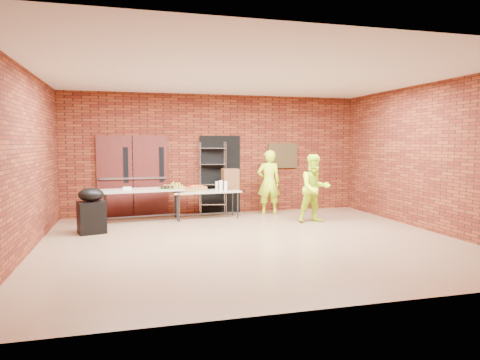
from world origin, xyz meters
The scene contains 19 objects.
room centered at (0.00, 0.00, 1.60)m, with size 8.08×7.08×3.28m.
double_doors centered at (-2.20, 3.44, 1.05)m, with size 1.78×0.12×2.10m.
dark_doorway centered at (0.10, 3.46, 1.05)m, with size 1.10×0.06×2.10m, color black.
bronze_plaque centered at (1.90, 3.45, 1.55)m, with size 0.85×0.04×0.70m, color #392C16.
wire_rack centered at (-0.13, 3.32, 0.96)m, with size 0.71×0.24×1.93m, color #A9A8AF, non-canonical shape.
table_left centered at (-2.00, 2.67, 0.72)m, with size 2.01×1.04×0.79m.
table_right centered at (-0.42, 2.73, 0.64)m, with size 1.74×0.79×0.70m.
basket_bananas centered at (-1.15, 2.74, 0.76)m, with size 0.45×0.35×0.14m.
basket_oranges centered at (-0.62, 2.81, 0.76)m, with size 0.44×0.34×0.14m.
basket_apples centered at (-0.94, 2.60, 0.76)m, with size 0.41×0.32×0.13m.
muffin_tray centered at (-1.39, 2.66, 0.83)m, with size 0.39×0.39×0.10m.
napkin_box centered at (-2.35, 2.64, 0.82)m, with size 0.20×0.13×0.07m, color white.
coffee_dispenser centered at (0.25, 2.89, 0.97)m, with size 0.41×0.37×0.54m, color brown.
cup_stack_front centered at (-0.07, 2.57, 0.83)m, with size 0.09×0.09×0.27m, color white.
cup_stack_mid centered at (0.05, 2.57, 0.82)m, with size 0.08×0.08×0.25m, color white.
cup_stack_back centered at (-0.15, 2.69, 0.82)m, with size 0.08×0.08×0.24m, color white.
covered_grill centered at (-3.08, 1.54, 0.49)m, with size 0.63×0.58×0.97m.
volunteer_woman centered at (1.31, 2.92, 0.86)m, with size 0.63×0.41×1.72m, color #C4F21A.
volunteer_man centered at (2.01, 1.53, 0.82)m, with size 0.80×0.62×1.64m, color #C4F21A.
Camera 1 is at (-2.30, -7.88, 1.91)m, focal length 32.00 mm.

